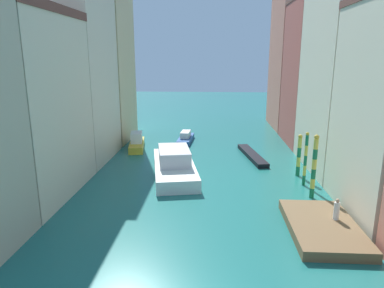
{
  "coord_description": "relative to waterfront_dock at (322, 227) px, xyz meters",
  "views": [
    {
      "loc": [
        0.84,
        -12.18,
        10.69
      ],
      "look_at": [
        -1.43,
        24.78,
        1.5
      ],
      "focal_mm": 32.44,
      "sensor_mm": 36.0,
      "label": 1
    }
  ],
  "objects": [
    {
      "name": "ground_plane",
      "position": [
        -7.85,
        16.2,
        -0.31
      ],
      "size": [
        154.0,
        154.0,
        0.0
      ],
      "primitive_type": "plane",
      "color": "#1E6B66"
    },
    {
      "name": "building_left_1",
      "position": [
        -21.66,
        5.05,
        6.92
      ],
      "size": [
        7.28,
        10.99,
        14.44
      ],
      "color": "beige",
      "rests_on": "ground"
    },
    {
      "name": "building_left_2",
      "position": [
        -21.66,
        15.2,
        9.17
      ],
      "size": [
        7.28,
        9.49,
        18.94
      ],
      "color": "beige",
      "rests_on": "ground"
    },
    {
      "name": "building_left_3",
      "position": [
        -21.66,
        24.69,
        10.4
      ],
      "size": [
        7.28,
        8.87,
        21.39
      ],
      "color": "beige",
      "rests_on": "ground"
    },
    {
      "name": "building_right_2",
      "position": [
        5.95,
        13.57,
        8.4
      ],
      "size": [
        7.28,
        11.39,
        17.41
      ],
      "color": "beige",
      "rests_on": "ground"
    },
    {
      "name": "building_right_3",
      "position": [
        5.95,
        24.17,
        8.79
      ],
      "size": [
        7.28,
        9.88,
        18.18
      ],
      "color": "#B25147",
      "rests_on": "ground"
    },
    {
      "name": "building_right_4",
      "position": [
        5.95,
        35.31,
        9.96
      ],
      "size": [
        7.28,
        11.95,
        20.52
      ],
      "color": "#C6705B",
      "rests_on": "ground"
    },
    {
      "name": "waterfront_dock",
      "position": [
        0.0,
        0.0,
        0.0
      ],
      "size": [
        4.17,
        7.08,
        0.62
      ],
      "color": "brown",
      "rests_on": "ground"
    },
    {
      "name": "person_on_dock",
      "position": [
        0.97,
        0.52,
        0.96
      ],
      "size": [
        0.36,
        0.36,
        1.41
      ],
      "color": "white",
      "rests_on": "waterfront_dock"
    },
    {
      "name": "mooring_pole_0",
      "position": [
        0.82,
        5.54,
        2.29
      ],
      "size": [
        0.39,
        0.39,
        5.09
      ],
      "color": "#197247",
      "rests_on": "ground"
    },
    {
      "name": "mooring_pole_1",
      "position": [
        0.9,
        8.35,
        2.08
      ],
      "size": [
        0.29,
        0.29,
        4.7
      ],
      "color": "#197247",
      "rests_on": "ground"
    },
    {
      "name": "mooring_pole_2",
      "position": [
        0.96,
        10.86,
        1.72
      ],
      "size": [
        0.39,
        0.39,
        3.94
      ],
      "color": "#197247",
      "rests_on": "ground"
    },
    {
      "name": "vaporetto_white",
      "position": [
        -10.61,
        10.63,
        0.61
      ],
      "size": [
        5.49,
        11.07,
        2.51
      ],
      "color": "white",
      "rests_on": "ground"
    },
    {
      "name": "gondola_black",
      "position": [
        -2.63,
        16.84,
        -0.08
      ],
      "size": [
        2.65,
        8.45,
        0.47
      ],
      "color": "black",
      "rests_on": "ground"
    },
    {
      "name": "motorboat_0",
      "position": [
        -10.58,
        23.74,
        0.19
      ],
      "size": [
        1.98,
        5.65,
        1.39
      ],
      "color": "#234C93",
      "rests_on": "ground"
    },
    {
      "name": "motorboat_1",
      "position": [
        -16.22,
        19.88,
        0.4
      ],
      "size": [
        2.58,
        6.15,
        2.0
      ],
      "color": "gold",
      "rests_on": "ground"
    }
  ]
}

